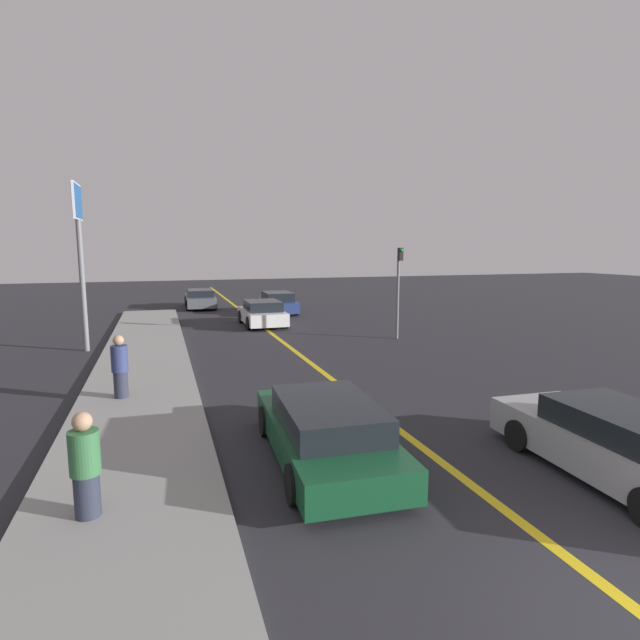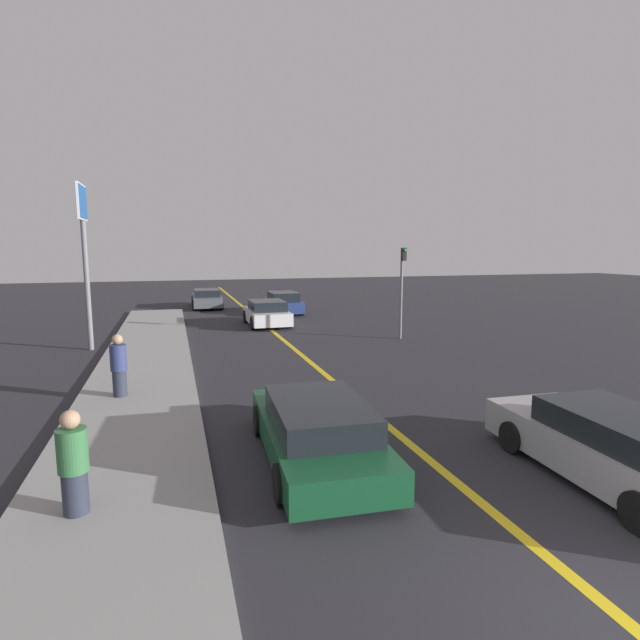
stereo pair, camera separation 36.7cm
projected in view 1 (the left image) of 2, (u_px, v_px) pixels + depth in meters
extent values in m
cube|color=gold|center=(278.00, 339.00, 21.92)|extent=(0.20, 60.00, 0.01)
cube|color=gray|center=(144.00, 363.00, 17.05)|extent=(3.02, 29.21, 0.13)
cube|color=#9E9EA3|center=(615.00, 450.00, 8.62)|extent=(1.92, 4.73, 0.66)
cube|color=black|center=(630.00, 424.00, 8.32)|extent=(1.63, 2.62, 0.44)
cylinder|color=black|center=(519.00, 435.00, 9.81)|extent=(0.24, 0.62, 0.62)
cylinder|color=black|center=(588.00, 427.00, 10.25)|extent=(0.24, 0.62, 0.62)
cube|color=#144728|center=(324.00, 436.00, 9.39)|extent=(2.11, 4.87, 0.56)
cube|color=black|center=(328.00, 414.00, 9.09)|extent=(1.78, 2.71, 0.47)
cylinder|color=black|center=(266.00, 421.00, 10.60)|extent=(0.25, 0.65, 0.64)
cylinder|color=black|center=(345.00, 414.00, 11.05)|extent=(0.25, 0.65, 0.64)
cylinder|color=black|center=(294.00, 484.00, 7.77)|extent=(0.25, 0.65, 0.64)
cylinder|color=black|center=(400.00, 471.00, 8.22)|extent=(0.25, 0.65, 0.64)
cube|color=silver|center=(262.00, 316.00, 25.57)|extent=(1.90, 4.00, 0.63)
cube|color=black|center=(263.00, 306.00, 25.31)|extent=(1.67, 2.20, 0.49)
cylinder|color=black|center=(241.00, 317.00, 26.49)|extent=(0.22, 0.67, 0.67)
cylinder|color=black|center=(274.00, 315.00, 27.04)|extent=(0.22, 0.67, 0.67)
cylinder|color=black|center=(249.00, 323.00, 24.16)|extent=(0.22, 0.67, 0.67)
cylinder|color=black|center=(285.00, 322.00, 24.70)|extent=(0.22, 0.67, 0.67)
cube|color=navy|center=(277.00, 305.00, 30.31)|extent=(1.85, 4.08, 0.64)
cube|color=black|center=(278.00, 296.00, 30.04)|extent=(1.61, 2.25, 0.49)
cylinder|color=black|center=(259.00, 306.00, 31.28)|extent=(0.23, 0.66, 0.66)
cylinder|color=black|center=(286.00, 305.00, 31.78)|extent=(0.23, 0.66, 0.66)
cylinder|color=black|center=(267.00, 311.00, 28.90)|extent=(0.23, 0.66, 0.66)
cylinder|color=black|center=(296.00, 310.00, 29.40)|extent=(0.23, 0.66, 0.66)
cube|color=#4C5156|center=(200.00, 300.00, 33.04)|extent=(1.88, 4.36, 0.63)
cube|color=black|center=(200.00, 293.00, 32.76)|extent=(1.63, 2.41, 0.43)
cylinder|color=black|center=(186.00, 301.00, 34.09)|extent=(0.23, 0.67, 0.66)
cylinder|color=black|center=(212.00, 301.00, 34.58)|extent=(0.23, 0.67, 0.66)
cylinder|color=black|center=(188.00, 306.00, 31.55)|extent=(0.23, 0.67, 0.66)
cylinder|color=black|center=(215.00, 305.00, 32.03)|extent=(0.23, 0.67, 0.66)
cylinder|color=#282D3D|center=(87.00, 495.00, 7.17)|extent=(0.36, 0.36, 0.64)
cylinder|color=#336B3D|center=(84.00, 452.00, 7.07)|extent=(0.42, 0.42, 0.64)
sphere|color=tan|center=(82.00, 422.00, 7.01)|extent=(0.28, 0.28, 0.28)
cylinder|color=#282D3D|center=(121.00, 384.00, 12.86)|extent=(0.35, 0.35, 0.68)
cylinder|color=navy|center=(119.00, 359.00, 12.77)|extent=(0.42, 0.42, 0.68)
sphere|color=tan|center=(118.00, 340.00, 12.70)|extent=(0.27, 0.27, 0.27)
cylinder|color=slate|center=(398.00, 294.00, 21.70)|extent=(0.12, 0.12, 3.97)
cube|color=black|center=(401.00, 254.00, 21.29)|extent=(0.18, 0.18, 0.55)
sphere|color=green|center=(402.00, 250.00, 21.18)|extent=(0.14, 0.14, 0.14)
cylinder|color=slate|center=(83.00, 286.00, 18.99)|extent=(0.20, 0.20, 5.05)
cube|color=silver|center=(77.00, 202.00, 18.54)|extent=(0.08, 1.77, 1.35)
cube|color=#19519E|center=(77.00, 202.00, 18.54)|extent=(0.12, 1.65, 1.23)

